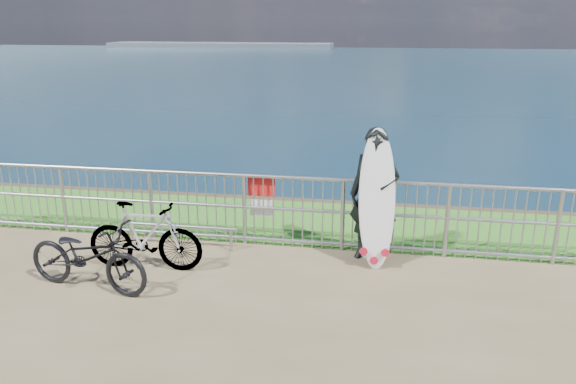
% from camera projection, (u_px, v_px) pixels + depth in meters
% --- Properties ---
extents(grass_strip, '(120.00, 120.00, 0.00)m').
position_uv_depth(grass_strip, '(289.00, 221.00, 9.67)').
color(grass_strip, '#327A21').
rests_on(grass_strip, ground).
extents(seascape, '(260.00, 260.00, 5.00)m').
position_uv_depth(seascape, '(221.00, 48.00, 154.34)').
color(seascape, brown).
rests_on(seascape, ground).
extents(railing, '(10.06, 0.10, 1.13)m').
position_uv_depth(railing, '(277.00, 210.00, 8.47)').
color(railing, '#999BA1').
rests_on(railing, ground).
extents(surfer, '(0.79, 0.62, 1.92)m').
position_uv_depth(surfer, '(374.00, 195.00, 7.91)').
color(surfer, black).
rests_on(surfer, ground).
extents(surfboard, '(0.57, 0.52, 1.95)m').
position_uv_depth(surfboard, '(377.00, 205.00, 7.72)').
color(surfboard, silver).
rests_on(surfboard, ground).
extents(bicycle_near, '(1.83, 0.90, 0.92)m').
position_uv_depth(bicycle_near, '(87.00, 256.00, 7.12)').
color(bicycle_near, black).
rests_on(bicycle_near, ground).
extents(bicycle_far, '(1.64, 0.51, 0.98)m').
position_uv_depth(bicycle_far, '(145.00, 236.00, 7.70)').
color(bicycle_far, black).
rests_on(bicycle_far, ground).
extents(bike_rack, '(1.79, 0.05, 0.37)m').
position_uv_depth(bike_rack, '(180.00, 228.00, 8.48)').
color(bike_rack, '#999BA1').
rests_on(bike_rack, ground).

